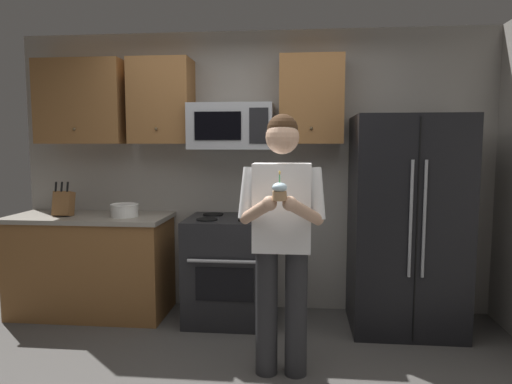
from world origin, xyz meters
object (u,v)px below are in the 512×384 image
(bowl_large_white, at_px, (125,210))
(cupcake, at_px, (280,191))
(person, at_px, (282,231))
(microwave, at_px, (232,127))
(knife_block, at_px, (64,203))
(oven_range, at_px, (231,269))
(refrigerator, at_px, (406,224))

(bowl_large_white, relative_size, cupcake, 1.43)
(bowl_large_white, bearing_deg, person, -32.80)
(microwave, xyz_separation_m, cupcake, (0.49, -1.41, -0.43))
(knife_block, distance_m, person, 2.22)
(microwave, distance_m, person, 1.39)
(oven_range, relative_size, person, 0.53)
(bowl_large_white, height_order, cupcake, cupcake)
(oven_range, bearing_deg, microwave, 89.98)
(cupcake, bearing_deg, bowl_large_white, 138.92)
(oven_range, bearing_deg, knife_block, -178.90)
(refrigerator, xyz_separation_m, knife_block, (-3.02, 0.01, 0.13))
(oven_range, bearing_deg, cupcake, -68.99)
(microwave, relative_size, refrigerator, 0.41)
(refrigerator, distance_m, knife_block, 3.02)
(microwave, xyz_separation_m, bowl_large_white, (-0.95, -0.14, -0.74))
(oven_range, height_order, knife_block, knife_block)
(microwave, bearing_deg, bowl_large_white, -171.36)
(refrigerator, height_order, cupcake, refrigerator)
(refrigerator, relative_size, knife_block, 5.63)
(microwave, xyz_separation_m, person, (0.49, -1.08, -0.72))
(refrigerator, distance_m, cupcake, 1.65)
(microwave, height_order, refrigerator, microwave)
(oven_range, distance_m, bowl_large_white, 1.08)
(refrigerator, distance_m, person, 1.37)
(knife_block, relative_size, cupcake, 1.84)
(microwave, relative_size, person, 0.42)
(person, xyz_separation_m, cupcake, (0.00, -0.33, 0.30))
(oven_range, bearing_deg, bowl_large_white, -178.48)
(oven_range, xyz_separation_m, cupcake, (0.49, -1.29, 0.83))
(microwave, height_order, cupcake, microwave)
(microwave, distance_m, knife_block, 1.67)
(microwave, height_order, knife_block, microwave)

